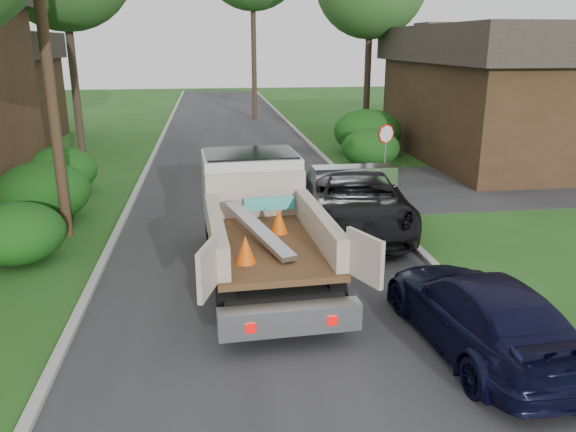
# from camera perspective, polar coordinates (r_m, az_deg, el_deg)

# --- Properties ---
(ground) EXTENTS (120.00, 120.00, 0.00)m
(ground) POSITION_cam_1_polar(r_m,az_deg,el_deg) (12.41, -1.19, -8.29)
(ground) COLOR #224B15
(ground) RESTS_ON ground
(road) EXTENTS (8.00, 90.00, 0.02)m
(road) POSITION_cam_1_polar(r_m,az_deg,el_deg) (21.83, -4.30, 3.00)
(road) COLOR #28282B
(road) RESTS_ON ground
(side_street) EXTENTS (16.00, 7.00, 0.02)m
(side_street) POSITION_cam_1_polar(r_m,az_deg,el_deg) (24.71, 24.91, 3.10)
(side_street) COLOR #28282B
(side_street) RESTS_ON ground
(curb_left) EXTENTS (0.20, 90.00, 0.12)m
(curb_left) POSITION_cam_1_polar(r_m,az_deg,el_deg) (21.96, -15.05, 2.68)
(curb_left) COLOR #9E9E99
(curb_left) RESTS_ON ground
(curb_right) EXTENTS (0.20, 90.00, 0.12)m
(curb_right) POSITION_cam_1_polar(r_m,az_deg,el_deg) (22.44, 6.22, 3.48)
(curb_right) COLOR #9E9E99
(curb_right) RESTS_ON ground
(stop_sign) EXTENTS (0.71, 0.32, 2.48)m
(stop_sign) POSITION_cam_1_polar(r_m,az_deg,el_deg) (21.45, 9.89, 7.37)
(stop_sign) COLOR slate
(stop_sign) RESTS_ON ground
(utility_pole) EXTENTS (2.42, 1.25, 10.00)m
(utility_pole) POSITION_cam_1_polar(r_m,az_deg,el_deg) (16.65, -23.37, 15.28)
(utility_pole) COLOR #382619
(utility_pole) RESTS_ON ground
(house_right) EXTENTS (9.72, 12.96, 6.20)m
(house_right) POSITION_cam_1_polar(r_m,az_deg,el_deg) (28.99, 22.12, 11.65)
(house_right) COLOR #342415
(house_right) RESTS_ON ground
(hedge_left_a) EXTENTS (2.34, 2.34, 1.53)m
(hedge_left_a) POSITION_cam_1_polar(r_m,az_deg,el_deg) (15.64, -25.82, -1.59)
(hedge_left_a) COLOR #11420F
(hedge_left_a) RESTS_ON ground
(hedge_left_b) EXTENTS (2.86, 2.86, 1.87)m
(hedge_left_b) POSITION_cam_1_polar(r_m,az_deg,el_deg) (18.91, -23.69, 2.25)
(hedge_left_b) COLOR #11420F
(hedge_left_b) RESTS_ON ground
(hedge_left_c) EXTENTS (2.60, 2.60, 1.70)m
(hedge_left_c) POSITION_cam_1_polar(r_m,az_deg,el_deg) (22.29, -22.11, 4.30)
(hedge_left_c) COLOR #11420F
(hedge_left_c) RESTS_ON ground
(hedge_right_a) EXTENTS (2.60, 2.60, 1.70)m
(hedge_right_a) POSITION_cam_1_polar(r_m,az_deg,el_deg) (25.55, 8.38, 6.88)
(hedge_right_a) COLOR #11420F
(hedge_right_a) RESTS_ON ground
(hedge_right_b) EXTENTS (3.38, 3.38, 2.21)m
(hedge_right_b) POSITION_cam_1_polar(r_m,az_deg,el_deg) (28.54, 8.10, 8.49)
(hedge_right_b) COLOR #11420F
(hedge_right_b) RESTS_ON ground
(flatbed_truck) EXTENTS (3.23, 7.01, 2.61)m
(flatbed_truck) POSITION_cam_1_polar(r_m,az_deg,el_deg) (13.82, -3.15, 0.68)
(flatbed_truck) COLOR black
(flatbed_truck) RESTS_ON ground
(black_pickup) EXTENTS (3.85, 6.70, 1.76)m
(black_pickup) POSITION_cam_1_polar(r_m,az_deg,el_deg) (16.80, 7.01, 1.66)
(black_pickup) COLOR black
(black_pickup) RESTS_ON ground
(navy_suv) EXTENTS (2.32, 5.01, 1.42)m
(navy_suv) POSITION_cam_1_polar(r_m,az_deg,el_deg) (10.80, 18.88, -9.19)
(navy_suv) COLOR black
(navy_suv) RESTS_ON ground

